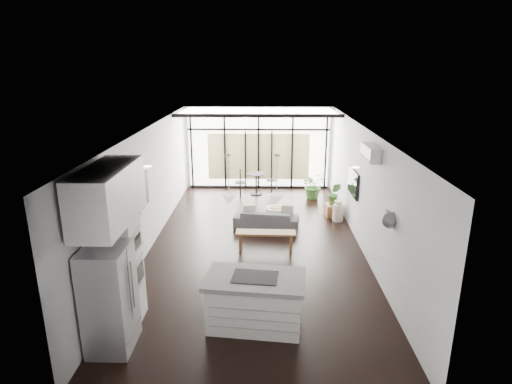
{
  "coord_description": "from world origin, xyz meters",
  "views": [
    {
      "loc": [
        0.19,
        -9.49,
        4.25
      ],
      "look_at": [
        0.0,
        0.3,
        1.25
      ],
      "focal_mm": 30.0,
      "sensor_mm": 36.0,
      "label": 1
    }
  ],
  "objects_px": {
    "island": "(255,301)",
    "pouf": "(276,215)",
    "milk_can": "(338,211)",
    "tv": "(353,183)",
    "sofa": "(266,216)",
    "console_bench": "(266,241)",
    "fridge": "(109,298)"
  },
  "relations": [
    {
      "from": "milk_can",
      "to": "fridge",
      "type": "bearing_deg",
      "value": -128.31
    },
    {
      "from": "pouf",
      "to": "tv",
      "type": "bearing_deg",
      "value": -14.59
    },
    {
      "from": "island",
      "to": "milk_can",
      "type": "height_order",
      "value": "island"
    },
    {
      "from": "fridge",
      "to": "milk_can",
      "type": "height_order",
      "value": "fridge"
    },
    {
      "from": "sofa",
      "to": "console_bench",
      "type": "relative_size",
      "value": 1.22
    },
    {
      "from": "fridge",
      "to": "island",
      "type": "bearing_deg",
      "value": 15.24
    },
    {
      "from": "console_bench",
      "to": "tv",
      "type": "xyz_separation_m",
      "value": [
        2.22,
        1.25,
        1.08
      ]
    },
    {
      "from": "console_bench",
      "to": "milk_can",
      "type": "distance_m",
      "value": 2.8
    },
    {
      "from": "console_bench",
      "to": "pouf",
      "type": "bearing_deg",
      "value": 82.55
    },
    {
      "from": "console_bench",
      "to": "pouf",
      "type": "height_order",
      "value": "console_bench"
    },
    {
      "from": "pouf",
      "to": "fridge",
      "type": "bearing_deg",
      "value": -116.32
    },
    {
      "from": "island",
      "to": "console_bench",
      "type": "relative_size",
      "value": 1.17
    },
    {
      "from": "fridge",
      "to": "tv",
      "type": "relative_size",
      "value": 1.51
    },
    {
      "from": "island",
      "to": "console_bench",
      "type": "height_order",
      "value": "island"
    },
    {
      "from": "sofa",
      "to": "console_bench",
      "type": "height_order",
      "value": "sofa"
    },
    {
      "from": "island",
      "to": "tv",
      "type": "bearing_deg",
      "value": 66.98
    },
    {
      "from": "island",
      "to": "pouf",
      "type": "height_order",
      "value": "island"
    },
    {
      "from": "pouf",
      "to": "milk_can",
      "type": "relative_size",
      "value": 0.94
    },
    {
      "from": "milk_can",
      "to": "tv",
      "type": "relative_size",
      "value": 0.53
    },
    {
      "from": "fridge",
      "to": "console_bench",
      "type": "bearing_deg",
      "value": 56.69
    },
    {
      "from": "island",
      "to": "tv",
      "type": "distance_m",
      "value": 4.96
    },
    {
      "from": "fridge",
      "to": "sofa",
      "type": "relative_size",
      "value": 0.98
    },
    {
      "from": "island",
      "to": "pouf",
      "type": "xyz_separation_m",
      "value": [
        0.46,
        4.76,
        -0.22
      ]
    },
    {
      "from": "island",
      "to": "milk_can",
      "type": "distance_m",
      "value": 5.42
    },
    {
      "from": "sofa",
      "to": "milk_can",
      "type": "relative_size",
      "value": 2.9
    },
    {
      "from": "fridge",
      "to": "milk_can",
      "type": "xyz_separation_m",
      "value": [
        4.38,
        5.55,
        -0.54
      ]
    },
    {
      "from": "fridge",
      "to": "tv",
      "type": "distance_m",
      "value": 6.7
    },
    {
      "from": "console_bench",
      "to": "tv",
      "type": "distance_m",
      "value": 2.77
    },
    {
      "from": "fridge",
      "to": "sofa",
      "type": "bearing_deg",
      "value": 64.34
    },
    {
      "from": "island",
      "to": "pouf",
      "type": "distance_m",
      "value": 4.79
    },
    {
      "from": "fridge",
      "to": "pouf",
      "type": "distance_m",
      "value": 6.01
    },
    {
      "from": "console_bench",
      "to": "tv",
      "type": "relative_size",
      "value": 1.27
    }
  ]
}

